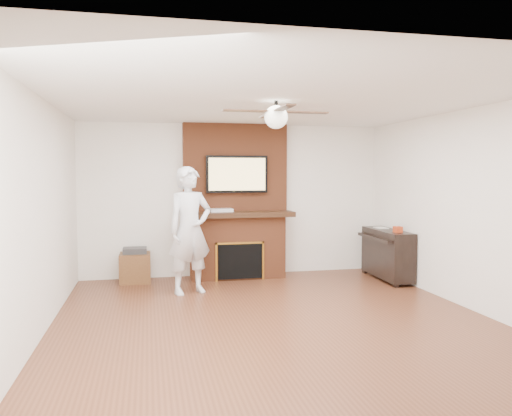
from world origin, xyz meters
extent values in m
cube|color=#502817|center=(0.00, 0.00, -0.09)|extent=(5.36, 5.86, 0.18)
cube|color=white|center=(0.00, 0.00, 2.59)|extent=(5.36, 5.86, 0.18)
cube|color=white|center=(0.00, 2.84, 1.25)|extent=(5.36, 0.18, 2.50)
cube|color=white|center=(0.00, -2.84, 1.25)|extent=(5.36, 0.18, 2.50)
cube|color=white|center=(-2.59, 0.00, 1.25)|extent=(0.18, 5.86, 2.50)
cube|color=white|center=(2.59, 0.00, 1.25)|extent=(0.18, 5.86, 2.50)
cube|color=brown|center=(0.00, 2.50, 0.50)|extent=(1.50, 0.50, 1.00)
cube|color=black|center=(0.00, 2.47, 1.04)|extent=(1.78, 0.64, 0.08)
cube|color=brown|center=(0.00, 2.65, 1.79)|extent=(1.70, 0.20, 1.42)
cube|color=black|center=(0.00, 2.25, 0.31)|extent=(0.70, 0.06, 0.55)
cube|color=#BF8C2D|center=(0.00, 2.24, 0.60)|extent=(0.78, 0.02, 0.03)
cube|color=#BF8C2D|center=(-0.38, 2.24, 0.31)|extent=(0.03, 0.02, 0.61)
cube|color=#BF8C2D|center=(0.38, 2.24, 0.31)|extent=(0.03, 0.02, 0.61)
cube|color=black|center=(0.00, 2.50, 1.68)|extent=(1.00, 0.07, 0.60)
cube|color=#EDD07D|center=(0.00, 2.47, 1.68)|extent=(0.92, 0.01, 0.52)
cylinder|color=black|center=(0.00, 0.00, 2.43)|extent=(0.04, 0.04, 0.14)
sphere|color=white|center=(0.00, 0.00, 2.32)|extent=(0.26, 0.26, 0.26)
cube|color=black|center=(0.33, 0.00, 2.38)|extent=(0.55, 0.11, 0.01)
cube|color=black|center=(0.00, 0.33, 2.38)|extent=(0.11, 0.55, 0.01)
cube|color=black|center=(-0.33, 0.00, 2.38)|extent=(0.55, 0.11, 0.01)
cube|color=black|center=(0.00, -0.33, 2.38)|extent=(0.11, 0.55, 0.01)
imported|color=silver|center=(-0.84, 1.57, 0.90)|extent=(0.77, 0.65, 1.79)
cube|color=#563318|center=(-1.62, 2.48, 0.23)|extent=(0.47, 0.47, 0.45)
cube|color=#2C2D2F|center=(-1.62, 2.48, 0.50)|extent=(0.36, 0.29, 0.09)
cube|color=black|center=(2.31, 1.82, 0.42)|extent=(0.39, 1.23, 0.75)
cube|color=black|center=(2.18, 1.28, 0.33)|extent=(0.06, 0.09, 0.66)
cube|color=black|center=(2.18, 2.36, 0.33)|extent=(0.06, 0.09, 0.66)
cube|color=black|center=(2.11, 1.82, 0.67)|extent=(0.16, 1.13, 0.05)
cube|color=silver|center=(2.31, 2.06, 0.80)|extent=(0.17, 0.23, 0.01)
cube|color=#B83816|center=(2.31, 1.49, 0.84)|extent=(0.11, 0.11, 0.09)
cube|color=silver|center=(-0.27, 2.45, 1.11)|extent=(0.38, 0.24, 0.05)
cylinder|color=#E94B1B|center=(-0.24, 2.30, 0.06)|extent=(0.07, 0.07, 0.13)
cylinder|color=#497B31|center=(0.06, 2.31, 0.04)|extent=(0.06, 0.06, 0.08)
cylinder|color=beige|center=(0.17, 2.30, 0.06)|extent=(0.08, 0.08, 0.11)
cylinder|color=#314393|center=(0.25, 2.31, 0.04)|extent=(0.06, 0.06, 0.09)
camera|label=1|loc=(-1.41, -5.43, 1.70)|focal=35.00mm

